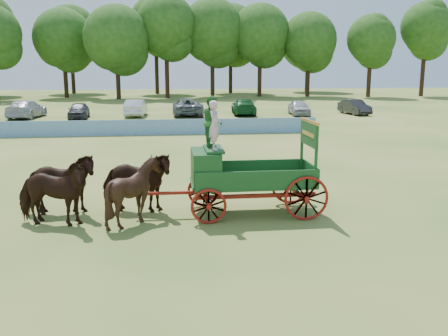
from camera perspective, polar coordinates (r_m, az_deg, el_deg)
ground at (r=16.58m, az=-11.63°, el=-4.99°), size 160.00×160.00×0.00m
horse_lead_left at (r=15.52m, az=-19.10°, el=-2.77°), size 2.54×1.62×1.98m
horse_lead_right at (r=16.57m, az=-18.32°, el=-1.82°), size 2.37×1.12×1.98m
horse_wheel_left at (r=15.19m, az=-10.21°, el=-2.60°), size 1.94×1.77×1.98m
horse_wheel_right at (r=16.25m, az=-10.00°, el=-1.65°), size 2.50×1.47×1.98m
farm_dray at (r=15.72m, az=0.64°, el=0.52°), size 6.00×2.00×3.75m
sponsor_banner at (r=34.17m, az=-10.98°, el=4.55°), size 26.00×0.08×1.05m
parked_cars at (r=46.55m, az=-14.23°, el=6.59°), size 47.62×6.90×1.64m
treeline at (r=76.64m, az=-12.25°, el=14.96°), size 91.68×24.15×15.27m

